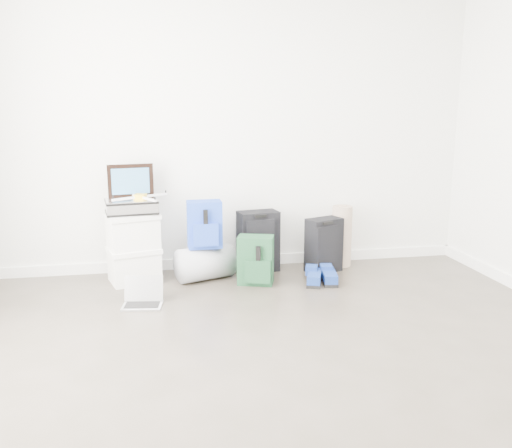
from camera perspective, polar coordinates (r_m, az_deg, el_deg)
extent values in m
plane|color=#383228|center=(3.05, 4.97, -17.83)|extent=(5.00, 5.00, 0.00)
cube|color=white|center=(5.09, -2.37, 10.31)|extent=(4.50, 0.02, 2.70)
cube|color=white|center=(5.29, -2.22, -3.92)|extent=(4.50, 0.02, 0.10)
cube|color=silver|center=(4.93, -12.68, -4.41)|extent=(0.48, 0.43, 0.27)
cube|color=silver|center=(4.89, -12.76, -2.68)|extent=(0.51, 0.45, 0.04)
cube|color=silver|center=(4.86, -12.85, -0.92)|extent=(0.48, 0.43, 0.27)
cube|color=silver|center=(4.82, -12.94, 0.86)|extent=(0.51, 0.45, 0.04)
cube|color=#B2B2B7|center=(4.81, -12.98, 1.82)|extent=(0.46, 0.37, 0.12)
cube|color=black|center=(4.87, -13.06, 4.44)|extent=(0.39, 0.09, 0.30)
cube|color=#245791|center=(4.86, -13.06, 4.42)|extent=(0.32, 0.06, 0.23)
cube|color=gold|center=(4.77, -12.08, 2.81)|extent=(0.12, 0.12, 0.05)
cube|color=white|center=(4.83, -10.71, 2.99)|extent=(0.24, 0.14, 0.02)
cube|color=white|center=(4.89, -12.81, 3.00)|extent=(0.14, 0.24, 0.02)
cube|color=white|center=(4.71, -13.49, 2.63)|extent=(0.24, 0.14, 0.02)
cube|color=white|center=(4.66, -11.32, 2.62)|extent=(0.14, 0.24, 0.02)
cylinder|color=gray|center=(4.88, -5.38, -4.11)|extent=(0.57, 0.45, 0.30)
cube|color=#181EA2|center=(4.77, -5.44, -0.03)|extent=(0.30, 0.18, 0.41)
cube|color=#181EA2|center=(4.69, -5.32, -1.12)|extent=(0.22, 0.06, 0.20)
cube|color=black|center=(5.09, 0.22, -1.82)|extent=(0.40, 0.27, 0.57)
cube|color=black|center=(4.97, 0.48, -2.15)|extent=(0.28, 0.07, 0.46)
cube|color=black|center=(4.92, 0.48, 0.87)|extent=(0.11, 0.04, 0.02)
cube|color=#13361E|center=(4.73, -0.04, -3.81)|extent=(0.35, 0.27, 0.43)
cube|color=#13361E|center=(4.66, 0.19, -5.01)|extent=(0.23, 0.13, 0.20)
cube|color=black|center=(5.11, 7.14, -2.21)|extent=(0.37, 0.29, 0.51)
cube|color=black|center=(5.01, 7.51, -2.51)|extent=(0.24, 0.11, 0.41)
cube|color=black|center=(4.96, 7.57, 0.13)|extent=(0.11, 0.06, 0.02)
cube|color=black|center=(4.81, 6.15, -6.08)|extent=(0.22, 0.33, 0.03)
cube|color=#19419B|center=(4.80, 6.17, -5.50)|extent=(0.21, 0.32, 0.07)
cube|color=black|center=(4.85, 7.70, -5.97)|extent=(0.17, 0.32, 0.03)
cube|color=#19419B|center=(4.84, 7.71, -5.39)|extent=(0.16, 0.31, 0.07)
cylinder|color=#A18671|center=(5.31, 9.00, -1.26)|extent=(0.19, 0.19, 0.59)
cube|color=#B7B8BC|center=(4.35, -11.89, -8.42)|extent=(0.33, 0.25, 0.01)
cube|color=black|center=(4.35, -11.89, -8.32)|extent=(0.28, 0.18, 0.00)
cube|color=black|center=(4.41, -11.73, -6.62)|extent=(0.30, 0.05, 0.20)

